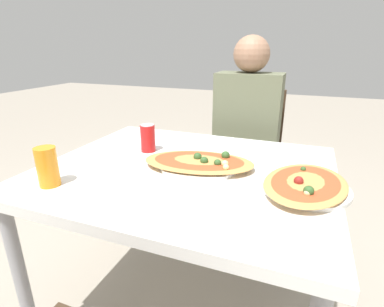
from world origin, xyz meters
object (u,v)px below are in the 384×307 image
pizza_second (305,185)px  drink_glass (47,167)px  person_seated (246,128)px  soda_can (148,138)px  chair_far_seated (248,154)px  dining_table (186,183)px  pizza_main (199,163)px

pizza_second → drink_glass: bearing=-161.5°
person_seated → soda_can: person_seated is taller
person_seated → drink_glass: 1.12m
chair_far_seated → dining_table: bearing=82.5°
person_seated → pizza_main: bearing=85.2°
person_seated → pizza_second: person_seated is taller
chair_far_seated → soda_can: chair_far_seated is taller
person_seated → drink_glass: (-0.49, -1.01, 0.07)m
soda_can → pizza_second: soda_can is taller
person_seated → drink_glass: person_seated is taller
pizza_main → pizza_second: pizza_main is taller
chair_far_seated → pizza_main: bearing=85.9°
chair_far_seated → pizza_main: size_ratio=1.95×
person_seated → drink_glass: size_ratio=8.92×
chair_far_seated → drink_glass: (-0.49, -1.12, 0.27)m
chair_far_seated → drink_glass: chair_far_seated is taller
chair_far_seated → soda_can: bearing=63.5°
person_seated → soda_can: (-0.34, -0.57, 0.06)m
dining_table → person_seated: size_ratio=0.91×
chair_far_seated → person_seated: person_seated is taller
dining_table → person_seated: 0.70m
soda_can → drink_glass: (-0.15, -0.44, 0.01)m
chair_far_seated → pizza_second: size_ratio=2.19×
chair_far_seated → soda_can: 0.81m
pizza_main → soda_can: size_ratio=3.78×
pizza_main → soda_can: bearing=160.6°
person_seated → chair_far_seated: bearing=-90.0°
chair_far_seated → drink_glass: bearing=66.5°
soda_can → pizza_main: bearing=-19.4°
pizza_main → dining_table: bearing=-159.2°
soda_can → drink_glass: size_ratio=0.90×
pizza_main → person_seated: bearing=85.2°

